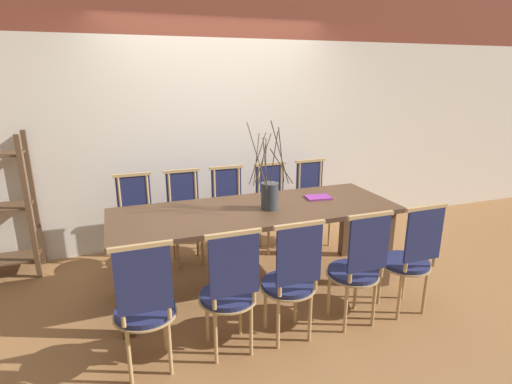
% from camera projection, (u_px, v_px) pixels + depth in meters
% --- Properties ---
extents(ground_plane, '(16.00, 16.00, 0.00)m').
position_uv_depth(ground_plane, '(256.00, 287.00, 3.72)').
color(ground_plane, olive).
extents(wall_rear, '(12.00, 0.06, 3.20)m').
position_uv_depth(wall_rear, '(216.00, 103.00, 4.45)').
color(wall_rear, beige).
rests_on(wall_rear, ground_plane).
extents(dining_table, '(2.51, 0.89, 0.78)m').
position_uv_depth(dining_table, '(256.00, 219.00, 3.53)').
color(dining_table, '#4C3321').
rests_on(dining_table, ground_plane).
extents(chair_near_leftend, '(0.41, 0.41, 0.97)m').
position_uv_depth(chair_near_leftend, '(145.00, 305.00, 2.53)').
color(chair_near_leftend, '#1E234C').
rests_on(chair_near_leftend, ground_plane).
extents(chair_near_left, '(0.41, 0.41, 0.97)m').
position_uv_depth(chair_near_left, '(230.00, 289.00, 2.71)').
color(chair_near_left, '#1E234C').
rests_on(chair_near_left, ground_plane).
extents(chair_near_center, '(0.41, 0.41, 0.97)m').
position_uv_depth(chair_near_center, '(291.00, 278.00, 2.86)').
color(chair_near_center, '#1E234C').
rests_on(chair_near_center, ground_plane).
extents(chair_near_right, '(0.41, 0.41, 0.97)m').
position_uv_depth(chair_near_right, '(357.00, 266.00, 3.04)').
color(chair_near_right, '#1E234C').
rests_on(chair_near_right, ground_plane).
extents(chair_near_rightend, '(0.41, 0.41, 0.97)m').
position_uv_depth(chair_near_rightend, '(410.00, 256.00, 3.20)').
color(chair_near_rightend, '#1E234C').
rests_on(chair_near_rightend, ground_plane).
extents(chair_far_leftend, '(0.41, 0.41, 0.97)m').
position_uv_depth(chair_far_leftend, '(137.00, 221.00, 3.97)').
color(chair_far_leftend, '#1E234C').
rests_on(chair_far_leftend, ground_plane).
extents(chair_far_left, '(0.41, 0.41, 0.97)m').
position_uv_depth(chair_far_left, '(186.00, 215.00, 4.13)').
color(chair_far_left, '#1E234C').
rests_on(chair_far_left, ground_plane).
extents(chair_far_center, '(0.41, 0.41, 0.97)m').
position_uv_depth(chair_far_center, '(230.00, 210.00, 4.28)').
color(chair_far_center, '#1E234C').
rests_on(chair_far_center, ground_plane).
extents(chair_far_right, '(0.41, 0.41, 0.97)m').
position_uv_depth(chair_far_right, '(273.00, 205.00, 4.45)').
color(chair_far_right, '#1E234C').
rests_on(chair_far_right, ground_plane).
extents(chair_far_rightend, '(0.41, 0.41, 0.97)m').
position_uv_depth(chair_far_rightend, '(313.00, 201.00, 4.61)').
color(chair_far_rightend, '#1E234C').
rests_on(chair_far_rightend, ground_plane).
extents(vase_centerpiece, '(0.37, 0.37, 0.78)m').
position_uv_depth(vase_centerpiece, '(270.00, 194.00, 3.45)').
color(vase_centerpiece, '#33383D').
rests_on(vase_centerpiece, dining_table).
extents(book_stack, '(0.25, 0.19, 0.02)m').
position_uv_depth(book_stack, '(318.00, 197.00, 3.79)').
color(book_stack, '#842D8C').
rests_on(book_stack, dining_table).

